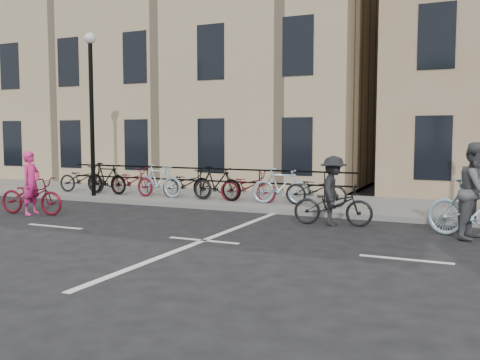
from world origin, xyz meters
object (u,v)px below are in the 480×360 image
at_px(lamp_post, 91,94).
at_px(cyclist_dark, 333,198).
at_px(cyclist_pink, 31,193).
at_px(cyclist_grey, 477,200).

height_order(lamp_post, cyclist_dark, lamp_post).
bearing_deg(cyclist_pink, cyclist_grey, -90.29).
distance_m(lamp_post, cyclist_grey, 12.04).
bearing_deg(cyclist_grey, lamp_post, 98.08).
relative_size(cyclist_grey, cyclist_dark, 1.12).
relative_size(lamp_post, cyclist_pink, 2.64).
bearing_deg(cyclist_dark, cyclist_grey, -105.22).
distance_m(lamp_post, cyclist_dark, 9.03).
distance_m(lamp_post, cyclist_pink, 4.33).
bearing_deg(cyclist_dark, lamp_post, 72.18).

